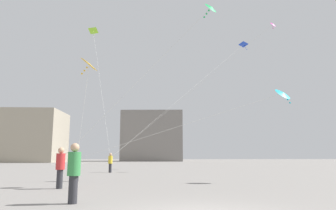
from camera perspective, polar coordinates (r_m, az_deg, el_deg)
person_in_green at (r=10.47m, az=-16.69°, el=-11.24°), size 0.41×0.41×1.86m
person_in_yellow at (r=29.10m, az=-10.41°, el=-10.09°), size 0.38×0.38×1.74m
person_in_red at (r=15.41m, az=-18.94°, el=-10.38°), size 0.40×0.40×1.86m
person_in_purple at (r=19.55m, az=-16.19°, el=-10.42°), size 0.37×0.37×1.70m
kite_cobalt_delta at (r=39.95m, az=12.37°, el=9.64°), size 15.54×8.45×14.20m
kite_lime_delta at (r=37.22m, az=-13.34°, el=12.39°), size 3.66×6.00×14.50m
kite_amber_delta at (r=19.38m, az=-14.08°, el=7.05°), size 1.14×1.60×5.89m
kite_cyan_diamond at (r=19.59m, az=19.74°, el=1.86°), size 12.71×1.94×4.19m
kite_emerald_diamond at (r=18.25m, az=7.33°, el=16.69°), size 7.89×1.83×8.65m
kite_magenta_diamond at (r=35.36m, az=17.39°, el=12.86°), size 16.86×2.32×14.24m
building_left_hall at (r=86.05m, az=-27.57°, el=-5.09°), size 27.42×14.26×12.27m
building_centre_hall at (r=94.90m, az=-2.76°, el=-5.78°), size 18.41×15.19×14.39m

